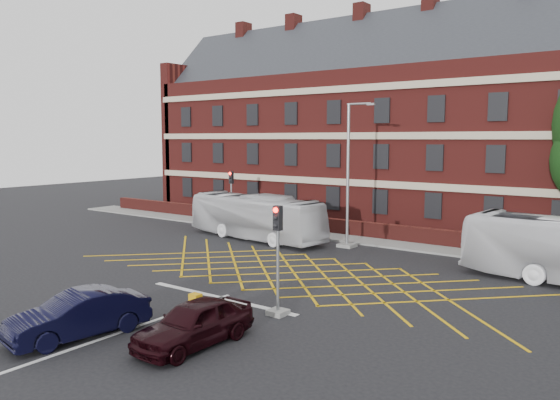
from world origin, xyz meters
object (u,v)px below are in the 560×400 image
Objects in this scene: utility_cabinet at (196,304)px; traffic_light_far at (231,204)px; bus_left at (255,217)px; car_navy at (79,315)px; car_maroon at (194,323)px; traffic_light_near at (278,270)px; street_lamp at (348,198)px; direction_signs at (241,209)px.

traffic_light_far is at bearing 127.65° from utility_cabinet.
bus_left is 19.17m from car_navy.
car_maroon is at bearing -45.66° from utility_cabinet.
traffic_light_near is 21.82m from traffic_light_far.
street_lamp is (6.43, 1.29, 1.56)m from bus_left.
traffic_light_far is 21.58m from utility_cabinet.
bus_left reaches higher than car_navy.
bus_left is 2.29× the size of car_navy.
street_lamp is 15.54m from utility_cabinet.
traffic_light_far reaches higher than car_navy.
traffic_light_near is 1.94× the size of direction_signs.
car_navy is 0.53× the size of street_lamp.
car_navy is 2.17× the size of direction_signs.
traffic_light_far reaches higher than utility_cabinet.
street_lamp reaches higher than direction_signs.
car_maroon is 0.50× the size of street_lamp.
car_navy is at bearing -61.22° from traffic_light_far.
street_lamp reaches higher than car_navy.
bus_left is 5.84m from traffic_light_far.
car_maroon is 24.68m from direction_signs.
bus_left is at bearing 131.93° from traffic_light_near.
bus_left is 19.22m from car_maroon.
utility_cabinet is at bearing -141.32° from bus_left.
bus_left is at bearing 120.62° from utility_cabinet.
car_navy is 1.11× the size of traffic_light_near.
street_lamp reaches higher than traffic_light_near.
car_maroon is 24.65m from traffic_light_far.
car_maroon is 1.04× the size of traffic_light_near.
car_maroon is at bearing -53.17° from direction_signs.
traffic_light_far is at bearing 129.14° from car_navy.
street_lamp is at bearing -12.10° from direction_signs.
car_navy is 4.35m from utility_cabinet.
bus_left is 2.46× the size of car_maroon.
traffic_light_near is 1.00× the size of traffic_light_far.
street_lamp reaches higher than utility_cabinet.
utility_cabinet is at bearing 136.13° from car_maroon.
direction_signs is (-15.16, 15.61, -0.39)m from traffic_light_near.
car_maroon is 5.24× the size of utility_cabinet.
direction_signs is (-14.79, 19.75, 0.62)m from car_maroon.
traffic_light_near is 0.48× the size of street_lamp.
bus_left reaches higher than car_maroon.
car_maroon is 3.13m from utility_cabinet.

